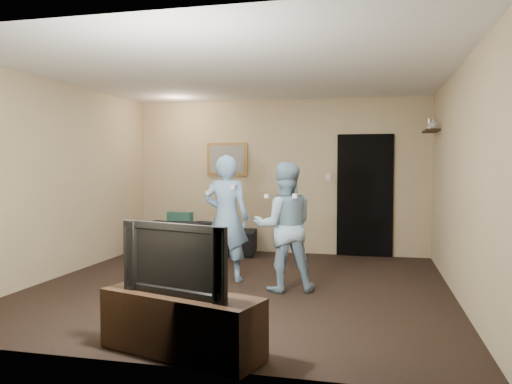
% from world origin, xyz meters
% --- Properties ---
extents(ground, '(5.00, 5.00, 0.00)m').
position_xyz_m(ground, '(0.00, 0.00, 0.00)').
color(ground, black).
rests_on(ground, ground).
extents(ceiling, '(5.00, 5.00, 0.04)m').
position_xyz_m(ceiling, '(0.00, 0.00, 2.60)').
color(ceiling, silver).
rests_on(ceiling, wall_back).
extents(wall_back, '(5.00, 0.04, 2.60)m').
position_xyz_m(wall_back, '(0.00, 2.50, 1.30)').
color(wall_back, tan).
rests_on(wall_back, ground).
extents(wall_front, '(5.00, 0.04, 2.60)m').
position_xyz_m(wall_front, '(0.00, -2.50, 1.30)').
color(wall_front, tan).
rests_on(wall_front, ground).
extents(wall_left, '(0.04, 5.00, 2.60)m').
position_xyz_m(wall_left, '(-2.50, 0.00, 1.30)').
color(wall_left, tan).
rests_on(wall_left, ground).
extents(wall_right, '(0.04, 5.00, 2.60)m').
position_xyz_m(wall_right, '(2.50, 0.00, 1.30)').
color(wall_right, tan).
rests_on(wall_right, ground).
extents(sofa, '(2.05, 1.03, 0.57)m').
position_xyz_m(sofa, '(-1.30, 2.08, 0.29)').
color(sofa, black).
rests_on(sofa, ground).
extents(throw_pillow, '(0.44, 0.17, 0.43)m').
position_xyz_m(throw_pillow, '(-1.63, 2.08, 0.48)').
color(throw_pillow, '#18483F').
rests_on(throw_pillow, sofa).
extents(painting_frame, '(0.72, 0.05, 0.57)m').
position_xyz_m(painting_frame, '(-0.90, 2.48, 1.60)').
color(painting_frame, olive).
rests_on(painting_frame, wall_back).
extents(painting_canvas, '(0.62, 0.01, 0.47)m').
position_xyz_m(painting_canvas, '(-0.90, 2.45, 1.60)').
color(painting_canvas, slate).
rests_on(painting_canvas, painting_frame).
extents(doorway, '(0.90, 0.06, 2.00)m').
position_xyz_m(doorway, '(1.45, 2.47, 1.00)').
color(doorway, black).
rests_on(doorway, ground).
extents(light_switch, '(0.08, 0.02, 0.12)m').
position_xyz_m(light_switch, '(0.85, 2.48, 1.30)').
color(light_switch, silver).
rests_on(light_switch, wall_back).
extents(wall_shelf, '(0.20, 0.60, 0.03)m').
position_xyz_m(wall_shelf, '(2.39, 1.80, 1.99)').
color(wall_shelf, black).
rests_on(wall_shelf, wall_right).
extents(shelf_vase, '(0.16, 0.16, 0.14)m').
position_xyz_m(shelf_vase, '(2.39, 1.55, 2.08)').
color(shelf_vase, '#A6A6AA').
rests_on(shelf_vase, wall_shelf).
extents(shelf_figurine, '(0.06, 0.06, 0.18)m').
position_xyz_m(shelf_figurine, '(2.39, 2.01, 2.09)').
color(shelf_figurine, '#B4B4B8').
rests_on(shelf_figurine, wall_shelf).
extents(tv_console, '(1.40, 0.80, 0.48)m').
position_xyz_m(tv_console, '(0.13, -2.26, 0.25)').
color(tv_console, black).
rests_on(tv_console, ground).
extents(television, '(0.97, 0.40, 0.56)m').
position_xyz_m(television, '(0.13, -2.26, 0.77)').
color(television, black).
rests_on(television, tv_console).
extents(wii_player_left, '(0.59, 0.48, 1.62)m').
position_xyz_m(wii_player_left, '(-0.26, 0.27, 0.81)').
color(wii_player_left, '#7AA7D4').
rests_on(wii_player_left, ground).
extents(wii_player_right, '(0.88, 0.77, 1.53)m').
position_xyz_m(wii_player_right, '(0.56, -0.08, 0.76)').
color(wii_player_right, '#8DB0CD').
rests_on(wii_player_right, ground).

